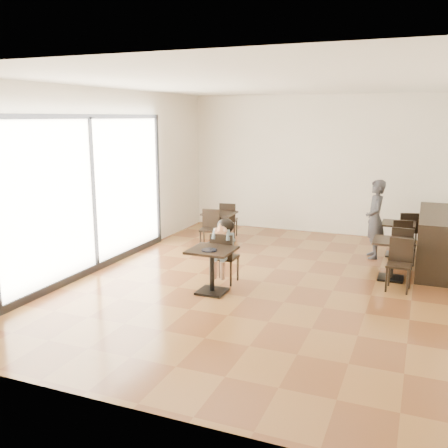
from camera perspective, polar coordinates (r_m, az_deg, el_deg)
The scene contains 22 objects.
floor at distance 8.41m, azimuth 4.39°, elevation -6.58°, with size 6.00×8.00×0.01m, color brown.
ceiling at distance 7.98m, azimuth 4.78°, elevation 15.74°, with size 6.00×8.00×0.01m, color white.
wall_back at distance 11.89m, azimuth 10.43°, elevation 6.68°, with size 6.00×0.01×3.20m, color white.
wall_front at distance 4.45m, azimuth -11.14°, elevation -2.35°, with size 6.00×0.01×3.20m, color white.
wall_left at distance 9.37m, azimuth -13.26°, elevation 5.12°, with size 0.01×8.00×3.20m, color white.
storefront_window at distance 8.98m, azimuth -14.87°, elevation 3.46°, with size 0.04×4.50×2.60m, color white.
child_table at distance 7.77m, azimuth -1.39°, elevation -5.38°, with size 0.67×0.67×0.71m, color black, non-canonical shape.
child_chair at distance 8.24m, azimuth 0.13°, elevation -3.84°, with size 0.38×0.38×0.85m, color black, non-canonical shape.
child at distance 8.21m, azimuth 0.13°, elevation -3.10°, with size 0.38×0.54×1.07m, color slate, non-canonical shape.
plate at distance 7.58m, azimuth -1.70°, elevation -2.99°, with size 0.24×0.24×0.01m, color black.
pizza_slice at distance 7.94m, azimuth -0.38°, elevation -0.71°, with size 0.25×0.19×0.06m, color #EAD884, non-canonical shape.
adult_patron at distance 10.04m, azimuth 16.87°, elevation 0.53°, with size 0.56×0.37×1.53m, color #38373D.
cafe_table_mid at distance 8.88m, azimuth 18.64°, elevation -3.89°, with size 0.64×0.64×0.68m, color black, non-canonical shape.
cafe_table_left at distance 10.82m, azimuth -0.52°, elevation -0.43°, with size 0.64×0.64×0.67m, color black, non-canonical shape.
cafe_table_back at distance 10.39m, azimuth 19.23°, elevation -1.67°, with size 0.63×0.63×0.67m, color black, non-canonical shape.
chair_mid_a at distance 9.39m, azimuth 19.72°, elevation -2.68°, with size 0.37×0.37×0.82m, color black, non-canonical shape.
chair_mid_b at distance 8.32m, azimuth 19.37°, elevation -4.50°, with size 0.37×0.37×0.82m, color black, non-canonical shape.
chair_left_a at distance 11.30m, azimuth 0.55°, elevation 0.48°, with size 0.36×0.36×0.81m, color black, non-canonical shape.
chair_left_b at distance 10.31m, azimuth -1.69°, elevation -0.67°, with size 0.36×0.36×0.81m, color black, non-canonical shape.
chair_back_a at distance 10.91m, azimuth 20.12°, elevation -0.73°, with size 0.36×0.36×0.80m, color black, non-canonical shape.
chair_back_b at distance 9.84m, azimuth 19.87°, elevation -2.07°, with size 0.36×0.36×0.80m, color black, non-canonical shape.
service_counter at distance 9.85m, azimuth 22.99°, elevation -1.71°, with size 0.60×2.40×1.00m, color black.
Camera 1 is at (2.38, -7.60, 2.70)m, focal length 40.00 mm.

